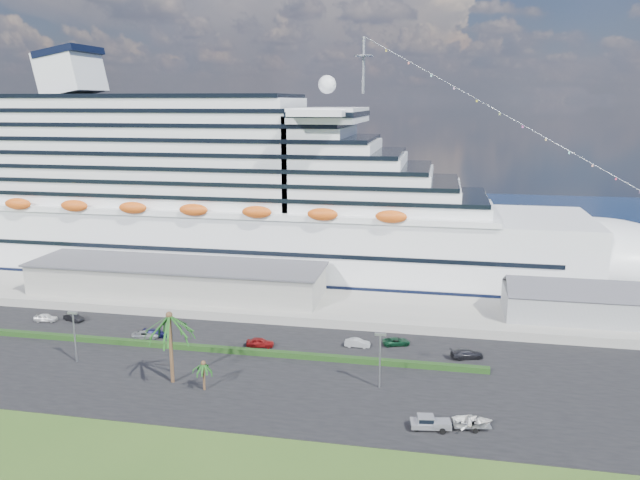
% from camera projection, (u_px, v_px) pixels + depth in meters
% --- Properties ---
extents(ground, '(420.00, 420.00, 0.00)m').
position_uv_depth(ground, '(229.00, 401.00, 85.89)').
color(ground, '#2F511B').
rests_on(ground, ground).
extents(asphalt_lot, '(140.00, 38.00, 0.12)m').
position_uv_depth(asphalt_lot, '(252.00, 368.00, 96.42)').
color(asphalt_lot, black).
rests_on(asphalt_lot, ground).
extents(wharf, '(240.00, 20.00, 1.80)m').
position_uv_depth(wharf, '(295.00, 304.00, 124.01)').
color(wharf, gray).
rests_on(wharf, ground).
extents(water, '(420.00, 160.00, 0.02)m').
position_uv_depth(water, '(356.00, 223.00, 210.43)').
color(water, '#0B1832').
rests_on(water, ground).
extents(cruise_ship, '(191.00, 38.00, 54.00)m').
position_uv_depth(cruise_ship, '(229.00, 204.00, 147.57)').
color(cruise_ship, silver).
rests_on(cruise_ship, ground).
extents(terminal_building, '(61.00, 15.00, 6.30)m').
position_uv_depth(terminal_building, '(176.00, 278.00, 127.77)').
color(terminal_building, gray).
rests_on(terminal_building, wharf).
extents(port_shed, '(24.00, 12.31, 7.37)m').
position_uv_depth(port_shed, '(572.00, 303.00, 113.57)').
color(port_shed, gray).
rests_on(port_shed, wharf).
extents(hedge, '(88.00, 1.10, 0.90)m').
position_uv_depth(hedge, '(214.00, 349.00, 102.58)').
color(hedge, black).
rests_on(hedge, asphalt_lot).
extents(lamp_post_left, '(1.60, 0.35, 8.27)m').
position_uv_depth(lamp_post_left, '(74.00, 330.00, 97.60)').
color(lamp_post_left, gray).
rests_on(lamp_post_left, asphalt_lot).
extents(lamp_post_right, '(1.60, 0.35, 8.27)m').
position_uv_depth(lamp_post_right, '(380.00, 353.00, 88.67)').
color(lamp_post_right, gray).
rests_on(lamp_post_right, asphalt_lot).
extents(palm_tall, '(8.82, 8.82, 11.13)m').
position_uv_depth(palm_tall, '(170.00, 323.00, 89.58)').
color(palm_tall, '#47301E').
rests_on(palm_tall, ground).
extents(palm_short, '(3.53, 3.53, 4.56)m').
position_uv_depth(palm_short, '(203.00, 367.00, 88.32)').
color(palm_short, '#47301E').
rests_on(palm_short, ground).
extents(parked_car_0, '(4.45, 2.19, 1.46)m').
position_uv_depth(parked_car_0, '(46.00, 318.00, 116.51)').
color(parked_car_0, silver).
rests_on(parked_car_0, asphalt_lot).
extents(parked_car_1, '(4.48, 2.81, 1.39)m').
position_uv_depth(parked_car_1, '(74.00, 317.00, 116.71)').
color(parked_car_1, black).
rests_on(parked_car_1, asphalt_lot).
extents(parked_car_2, '(5.14, 3.50, 1.31)m').
position_uv_depth(parked_car_2, '(146.00, 335.00, 108.21)').
color(parked_car_2, gray).
rests_on(parked_car_2, asphalt_lot).
extents(parked_car_3, '(4.84, 2.52, 1.34)m').
position_uv_depth(parked_car_3, '(156.00, 333.00, 108.99)').
color(parked_car_3, '#10113A').
rests_on(parked_car_3, asphalt_lot).
extents(parked_car_4, '(4.81, 2.41, 1.57)m').
position_uv_depth(parked_car_4, '(260.00, 342.00, 104.45)').
color(parked_car_4, maroon).
rests_on(parked_car_4, asphalt_lot).
extents(parked_car_5, '(4.28, 1.53, 1.40)m').
position_uv_depth(parked_car_5, '(357.00, 343.00, 104.42)').
color(parked_car_5, '#A9ABB0').
rests_on(parked_car_5, asphalt_lot).
extents(parked_car_6, '(5.04, 3.42, 1.28)m').
position_uv_depth(parked_car_6, '(396.00, 341.00, 105.22)').
color(parked_car_6, '#0D351F').
rests_on(parked_car_6, asphalt_lot).
extents(parked_car_7, '(5.65, 3.72, 1.52)m').
position_uv_depth(parked_car_7, '(467.00, 354.00, 99.80)').
color(parked_car_7, black).
rests_on(parked_car_7, asphalt_lot).
extents(pickup_truck, '(5.27, 2.56, 1.78)m').
position_uv_depth(pickup_truck, '(430.00, 422.00, 78.09)').
color(pickup_truck, black).
rests_on(pickup_truck, asphalt_lot).
extents(boat_trailer, '(6.03, 4.45, 1.67)m').
position_uv_depth(boat_trailer, '(472.00, 421.00, 78.10)').
color(boat_trailer, gray).
rests_on(boat_trailer, asphalt_lot).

